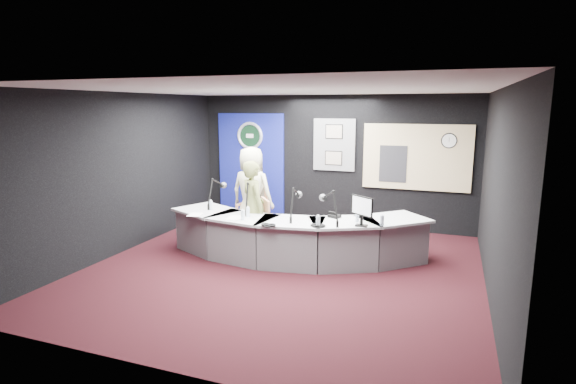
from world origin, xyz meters
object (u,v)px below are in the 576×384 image
(person_man, at_px, (252,192))
(armchair_left, at_px, (252,211))
(person_woman, at_px, (253,208))
(broadcast_desk, at_px, (291,237))
(armchair_right, at_px, (253,224))

(person_man, bearing_deg, armchair_left, -0.00)
(armchair_left, xyz_separation_m, person_man, (0.00, 0.00, 0.38))
(armchair_left, distance_m, person_woman, 1.15)
(broadcast_desk, relative_size, person_man, 2.52)
(broadcast_desk, xyz_separation_m, person_woman, (-0.73, 0.06, 0.45))
(broadcast_desk, relative_size, armchair_right, 4.22)
(armchair_left, bearing_deg, person_man, 0.00)
(broadcast_desk, bearing_deg, armchair_left, 139.06)
(armchair_left, xyz_separation_m, person_woman, (0.49, -0.99, 0.31))
(armchair_left, height_order, person_woman, person_woman)
(armchair_right, height_order, person_woman, person_woman)
(broadcast_desk, height_order, person_man, person_man)
(armchair_right, xyz_separation_m, person_woman, (0.00, 0.00, 0.29))
(armchair_left, xyz_separation_m, armchair_right, (0.49, -0.99, 0.03))
(armchair_right, xyz_separation_m, person_man, (-0.49, 0.99, 0.36))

